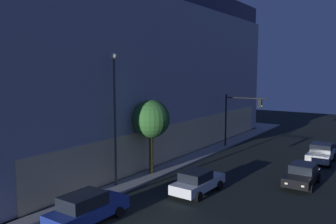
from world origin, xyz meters
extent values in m
cube|color=#4C4C51|center=(15.42, 20.97, 0.07)|extent=(39.86, 26.96, 0.15)
cube|color=#FDDC9C|center=(15.42, 7.89, 1.77)|extent=(35.52, 0.60, 3.24)
cube|color=#ABA9B4|center=(15.42, 20.97, 7.43)|extent=(39.46, 26.56, 14.56)
cube|color=#29283F|center=(15.42, 20.97, 15.76)|extent=(38.67, 26.02, 2.11)
cylinder|color=black|center=(21.57, 6.18, 2.96)|extent=(0.18, 0.18, 5.62)
cylinder|color=black|center=(21.64, 4.00, 5.43)|extent=(0.26, 4.38, 0.12)
cube|color=black|center=(21.69, 2.47, 4.93)|extent=(0.33, 0.33, 0.90)
sphere|color=green|center=(21.70, 2.29, 4.65)|extent=(0.18, 0.18, 0.18)
cylinder|color=#444444|center=(4.93, 7.02, 4.62)|extent=(0.16, 0.16, 8.94)
sphere|color=#F9EFC6|center=(4.93, 7.02, 9.24)|extent=(0.44, 0.44, 0.44)
cylinder|color=#47421E|center=(8.68, 6.68, 1.73)|extent=(0.35, 0.35, 3.16)
sphere|color=#306B2C|center=(8.68, 6.68, 4.51)|extent=(3.00, 3.00, 3.00)
cube|color=navy|center=(-0.35, 4.22, 0.66)|extent=(4.80, 1.85, 0.71)
cube|color=black|center=(-0.71, 4.22, 1.36)|extent=(2.39, 1.64, 0.70)
cube|color=#F9F4CC|center=(2.00, 4.72, 0.66)|extent=(0.12, 0.20, 0.12)
cube|color=#F9F4CC|center=(1.98, 3.65, 0.66)|extent=(0.12, 0.20, 0.12)
cylinder|color=black|center=(1.14, 5.09, 0.30)|extent=(0.60, 0.25, 0.60)
cylinder|color=black|center=(1.12, 3.31, 0.30)|extent=(0.60, 0.25, 0.60)
cylinder|color=black|center=(-1.81, 5.13, 0.30)|extent=(0.60, 0.25, 0.60)
cube|color=silver|center=(7.15, 1.55, 0.64)|extent=(4.60, 1.92, 0.64)
cube|color=black|center=(6.81, 1.57, 1.26)|extent=(2.10, 1.65, 0.61)
cube|color=#F9F4CC|center=(9.39, 1.99, 0.64)|extent=(0.13, 0.20, 0.12)
cube|color=#F9F4CC|center=(9.34, 0.94, 0.64)|extent=(0.13, 0.20, 0.12)
cylinder|color=black|center=(8.59, 2.37, 0.32)|extent=(0.65, 0.27, 0.64)
cylinder|color=black|center=(8.52, 0.63, 0.32)|extent=(0.65, 0.27, 0.64)
cylinder|color=black|center=(5.78, 2.48, 0.32)|extent=(0.65, 0.27, 0.64)
cylinder|color=black|center=(5.71, 0.74, 0.32)|extent=(0.65, 0.27, 0.64)
cube|color=black|center=(12.71, -3.90, 0.62)|extent=(4.37, 1.85, 0.61)
cube|color=black|center=(13.04, -3.90, 1.22)|extent=(2.10, 1.64, 0.60)
cube|color=#F9F4CC|center=(10.59, -4.46, 0.62)|extent=(0.12, 0.20, 0.12)
cube|color=#F9F4CC|center=(10.58, -3.38, 0.62)|extent=(0.12, 0.20, 0.12)
cylinder|color=black|center=(11.37, -4.81, 0.31)|extent=(0.63, 0.25, 0.63)
cylinder|color=black|center=(11.35, -3.02, 0.31)|extent=(0.63, 0.25, 0.63)
cylinder|color=black|center=(14.07, -4.78, 0.31)|extent=(0.63, 0.25, 0.63)
cylinder|color=black|center=(14.05, -2.99, 0.31)|extent=(0.63, 0.25, 0.63)
cube|color=#B7BABF|center=(20.17, -3.80, 0.69)|extent=(4.23, 2.02, 0.67)
cube|color=black|center=(20.48, -3.79, 1.37)|extent=(2.03, 1.77, 0.69)
cube|color=#F9F4CC|center=(18.14, -4.42, 0.69)|extent=(0.13, 0.20, 0.12)
cube|color=#F9F4CC|center=(18.11, -3.28, 0.69)|extent=(0.13, 0.20, 0.12)
cylinder|color=black|center=(18.89, -4.78, 0.36)|extent=(0.72, 0.26, 0.72)
cylinder|color=black|center=(18.84, -2.87, 0.36)|extent=(0.72, 0.26, 0.72)
cylinder|color=black|center=(21.49, -4.72, 0.36)|extent=(0.72, 0.26, 0.72)
cylinder|color=black|center=(21.44, -2.81, 0.36)|extent=(0.72, 0.26, 0.72)
camera|label=1|loc=(-13.06, -9.58, 8.21)|focal=37.37mm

